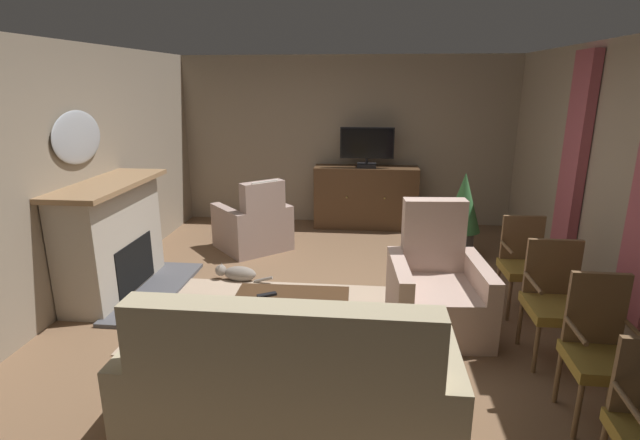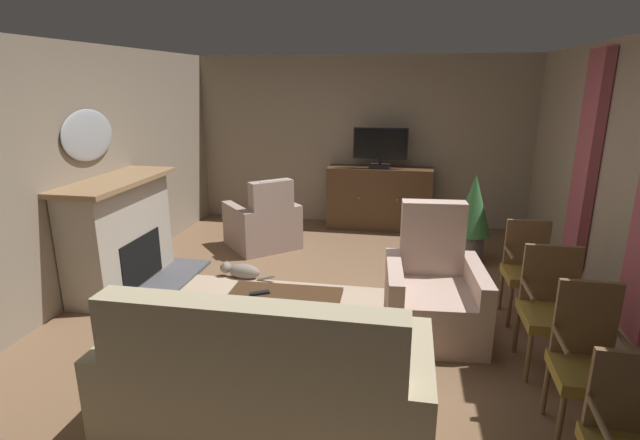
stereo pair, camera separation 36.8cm
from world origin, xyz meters
name	(u,v)px [view 2 (the right image)]	position (x,y,z in m)	size (l,w,h in m)	color
ground_plane	(327,307)	(0.00, 0.00, -0.02)	(5.74, 6.78, 0.04)	brown
wall_back	(361,141)	(0.00, 3.14, 1.30)	(5.74, 0.10, 2.59)	gray
wall_left	(81,172)	(-2.62, 0.00, 1.30)	(0.10, 6.78, 2.59)	gray
wall_right_with_window	(628,192)	(2.62, 0.00, 1.30)	(0.10, 6.78, 2.59)	gray
curtain_panel_far	(586,162)	(2.51, 0.76, 1.43)	(0.10, 0.44, 2.18)	#A34C56
rug_central	(283,316)	(-0.38, -0.33, 0.01)	(2.68, 1.64, 0.01)	tan
fireplace	(122,236)	(-2.30, 0.09, 0.58)	(0.94, 1.61, 1.22)	#4C4C51
wall_mirror_oval	(88,135)	(-2.54, 0.09, 1.67)	(0.06, 0.84, 0.53)	#B2B7BF
tv_cabinet	(379,200)	(0.33, 2.79, 0.45)	(1.57, 0.46, 0.95)	#352315
television	(380,147)	(0.33, 2.74, 1.27)	(0.80, 0.20, 0.60)	black
coffee_table	(283,302)	(-0.26, -0.76, 0.37)	(1.00, 0.61, 0.41)	#422B19
tv_remote	(260,293)	(-0.48, -0.73, 0.42)	(0.17, 0.05, 0.02)	black
sofa_floral	(266,387)	(-0.07, -1.92, 0.34)	(2.06, 0.94, 1.06)	tan
armchair_beside_cabinet	(433,296)	(1.03, -0.35, 0.35)	(0.91, 0.98, 1.15)	#BC9E8E
armchair_by_fireplace	(264,225)	(-1.15, 1.61, 0.32)	(1.16, 1.16, 1.00)	#A3897F
side_chair_nearest_door	(587,359)	(1.92, -1.52, 0.53)	(0.43, 0.44, 1.00)	olive
side_chair_far_end	(553,306)	(1.92, -0.75, 0.51)	(0.48, 0.49, 0.96)	olive
side_chair_tucked_against_wall	(528,268)	(1.92, 0.10, 0.51)	(0.46, 0.45, 0.94)	olive
potted_plant_tall_palm_by_window	(473,214)	(1.56, 1.48, 0.64)	(0.45, 0.45, 1.13)	slate
cat	(242,271)	(-1.09, 0.51, 0.09)	(0.69, 0.20, 0.19)	gray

